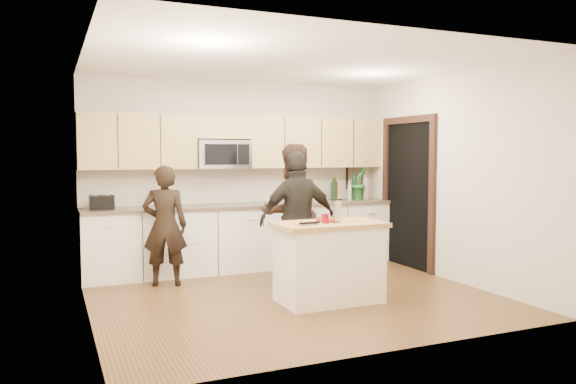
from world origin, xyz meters
name	(u,v)px	position (x,y,z in m)	size (l,w,h in m)	color
floor	(293,296)	(0.00, 0.00, 0.00)	(4.50, 4.50, 0.00)	brown
room_shell	(293,148)	(0.00, 0.00, 1.73)	(4.52, 4.02, 2.71)	beige
back_cabinetry	(246,236)	(0.00, 1.69, 0.47)	(4.50, 0.66, 0.94)	white
upper_cabinetry	(244,141)	(0.03, 1.83, 1.84)	(4.50, 0.33, 0.75)	tan
microwave	(222,154)	(-0.31, 1.80, 1.65)	(0.76, 0.41, 0.40)	silver
doorway	(408,188)	(2.23, 0.90, 1.16)	(0.06, 1.25, 2.20)	black
framed_picture	(354,177)	(1.95, 1.98, 1.28)	(0.30, 0.03, 0.38)	black
dish_towel	(183,218)	(-0.95, 1.50, 0.80)	(0.34, 0.60, 0.48)	white
island	(329,262)	(0.27, -0.39, 0.45)	(1.21, 0.71, 0.90)	white
red_plate	(328,220)	(0.31, -0.29, 0.91)	(0.28, 0.28, 0.02)	maroon
box_grater	(337,210)	(0.35, -0.44, 1.04)	(0.09, 0.06, 0.25)	silver
drink_glass	(325,219)	(0.19, -0.45, 0.95)	(0.08, 0.08, 0.10)	maroon
cutting_board	(304,224)	(-0.07, -0.46, 0.91)	(0.23, 0.17, 0.02)	#AA8447
tongs	(309,223)	(-0.04, -0.54, 0.93)	(0.23, 0.03, 0.02)	black
knife	(306,225)	(-0.12, -0.63, 0.92)	(0.18, 0.02, 0.01)	silver
toaster	(102,202)	(-1.97, 1.67, 1.03)	(0.30, 0.25, 0.19)	black
bottle_cluster	(349,188)	(1.72, 1.73, 1.12)	(0.67, 0.25, 0.41)	black
orchid	(359,182)	(1.88, 1.72, 1.21)	(0.30, 0.24, 0.54)	#2E7434
woman_left	(165,226)	(-1.26, 1.13, 0.76)	(0.55, 0.36, 1.52)	black
woman_center	(291,213)	(0.30, 0.74, 0.89)	(0.87, 0.68, 1.79)	black
woman_right	(298,220)	(0.25, 0.40, 0.84)	(0.99, 0.41, 1.69)	black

